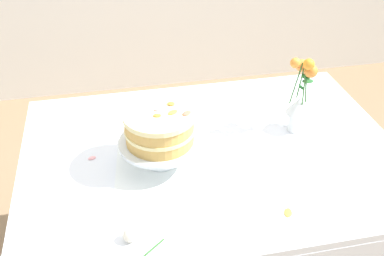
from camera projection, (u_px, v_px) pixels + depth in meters
dining_table at (213, 174)px, 1.68m from camera, size 1.40×1.00×0.74m
linen_napkin at (161, 163)px, 1.59m from camera, size 0.36×0.36×0.00m
cake_stand at (160, 144)px, 1.55m from camera, size 0.29×0.29×0.10m
layer_cake at (159, 127)px, 1.51m from camera, size 0.24×0.24×0.12m
flower_vase at (300, 99)px, 1.69m from camera, size 0.11×0.11×0.32m
fallen_rose at (131, 236)px, 1.29m from camera, size 0.12×0.12×0.04m
loose_petal_0 at (288, 213)px, 1.39m from camera, size 0.04×0.05×0.00m
loose_petal_2 at (166, 120)px, 1.82m from camera, size 0.04×0.04×0.01m
loose_petal_3 at (92, 158)px, 1.61m from camera, size 0.03×0.03×0.01m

